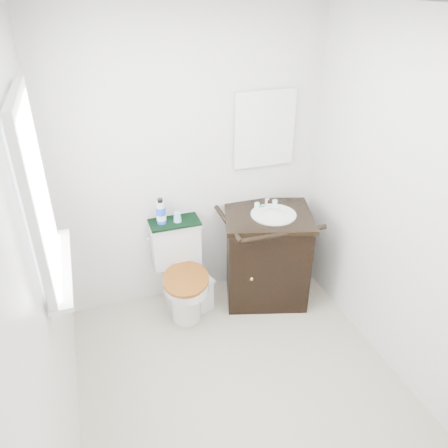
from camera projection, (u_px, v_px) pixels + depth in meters
floor at (242, 385)px, 3.08m from camera, size 2.40×2.40×0.00m
ceiling at (253, 6)px, 1.91m from camera, size 2.40×2.40×0.00m
wall_back at (192, 166)px, 3.49m from camera, size 2.40×0.00×2.40m
wall_front at (373, 411)px, 1.50m from camera, size 2.40×0.00×2.40m
wall_left at (42, 277)px, 2.18m from camera, size 0.00×2.40×2.40m
wall_right at (406, 212)px, 2.80m from camera, size 0.00×2.40×2.40m
window at (35, 193)px, 2.23m from camera, size 0.02×0.70×0.90m
mirror at (265, 129)px, 3.51m from camera, size 0.50×0.02×0.60m
toilet at (181, 275)px, 3.66m from camera, size 0.45×0.65×0.77m
vanity at (267, 254)px, 3.77m from camera, size 0.86×0.79×0.92m
trash_bin at (200, 294)px, 3.72m from camera, size 0.25×0.23×0.31m
towel at (174, 222)px, 3.55m from camera, size 0.41×0.22×0.02m
mouthwash_bottle at (161, 212)px, 3.47m from camera, size 0.07×0.07×0.22m
cup at (177, 217)px, 3.52m from camera, size 0.07×0.07×0.08m
soap_bar at (262, 207)px, 3.68m from camera, size 0.07×0.04×0.02m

